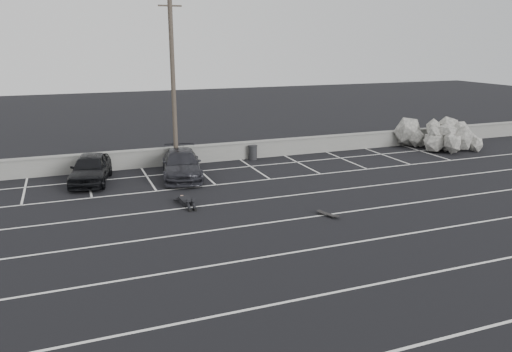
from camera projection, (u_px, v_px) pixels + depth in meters
name	position (u px, v px, depth m)	size (l,w,h in m)	color
ground	(341.00, 245.00, 17.85)	(120.00, 120.00, 0.00)	black
seawall	(224.00, 152.00, 30.32)	(50.00, 0.45, 1.06)	gray
stall_lines	(288.00, 208.00, 21.79)	(36.00, 20.05, 0.01)	silver
car_left	(90.00, 168.00, 25.54)	(1.76, 4.38, 1.49)	black
car_right	(182.00, 164.00, 26.51)	(2.00, 4.92, 1.43)	#24242A
utility_pole	(173.00, 83.00, 27.41)	(1.26, 0.25, 9.49)	#4C4238
trash_bin	(253.00, 152.00, 30.59)	(0.66, 0.66, 0.88)	#242426
riprap_pile	(437.00, 140.00, 33.75)	(5.89, 5.01, 1.61)	#A4A29A
person	(185.00, 198.00, 22.34)	(1.05, 2.43, 0.48)	black
skateboard	(328.00, 214.00, 20.73)	(0.55, 0.89, 0.11)	black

